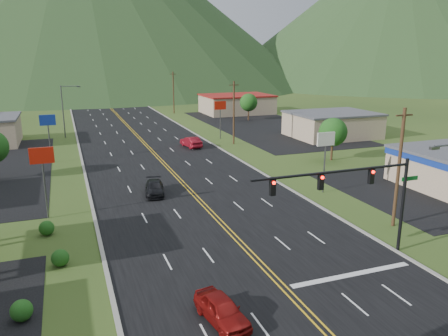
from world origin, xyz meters
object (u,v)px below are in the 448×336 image
object	(u,v)px
streetlight_west	(65,108)
car_red_far	(191,142)
car_dark_mid	(154,188)
traffic_signal	(358,187)
car_red_near	(222,310)

from	to	relation	value
streetlight_west	car_red_far	distance (m)	23.92
car_dark_mid	car_red_far	world-z (taller)	car_red_far
traffic_signal	streetlight_west	xyz separation A→B (m)	(-18.16, 56.00, -0.15)
car_red_near	car_dark_mid	size ratio (longest dim) A/B	0.91
car_dark_mid	car_red_far	distance (m)	23.72
car_dark_mid	car_red_near	bearing A→B (deg)	-82.68
car_red_near	streetlight_west	bearing A→B (deg)	86.66
car_red_near	car_red_far	distance (m)	46.12
car_red_near	car_dark_mid	world-z (taller)	car_red_near
streetlight_west	car_red_near	world-z (taller)	streetlight_west
streetlight_west	car_red_far	bearing A→B (deg)	-40.15
traffic_signal	car_red_far	bearing A→B (deg)	90.27
streetlight_west	car_red_near	bearing A→B (deg)	-83.47
car_red_near	car_red_far	world-z (taller)	car_red_far
traffic_signal	car_dark_mid	xyz separation A→B (m)	(-10.27, 19.36, -4.66)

